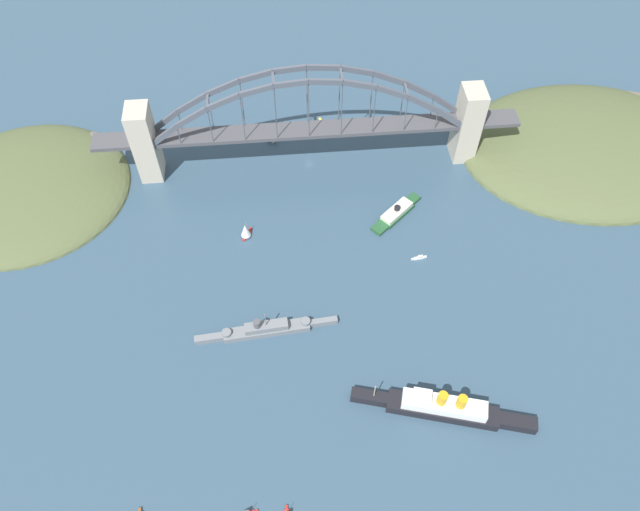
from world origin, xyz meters
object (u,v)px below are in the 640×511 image
small_boat_1 (245,230)px  harbor_arch_bridge (308,130)px  ocean_liner (444,408)px  small_boat_0 (419,258)px  seaplane_taxiing_near_bridge (321,124)px  seaplane_second_in_formation (272,138)px  naval_cruiser (265,329)px  harbor_ferry_steamer (396,213)px

small_boat_1 → harbor_arch_bridge: bearing=-126.0°
small_boat_1 → ocean_liner: bearing=128.3°
harbor_arch_bridge → small_boat_0: (-56.27, 81.14, -27.19)m
seaplane_taxiing_near_bridge → seaplane_second_in_formation: seaplane_taxiing_near_bridge is taller
ocean_liner → naval_cruiser: size_ratio=1.16×
ocean_liner → seaplane_taxiing_near_bridge: ocean_liner is taller
harbor_arch_bridge → small_boat_0: 102.42m
seaplane_taxiing_near_bridge → small_boat_0: 124.32m
ocean_liner → seaplane_taxiing_near_bridge: size_ratio=9.35×
seaplane_second_in_formation → harbor_ferry_steamer: bearing=135.0°
small_boat_0 → small_boat_1: small_boat_1 is taller
harbor_arch_bridge → naval_cruiser: (31.82, 121.00, -25.11)m
naval_cruiser → seaplane_second_in_formation: size_ratio=8.09×
naval_cruiser → seaplane_taxiing_near_bridge: naval_cruiser is taller
harbor_arch_bridge → seaplane_taxiing_near_bridge: bearing=-107.1°
naval_cruiser → seaplane_taxiing_near_bridge: size_ratio=8.09×
naval_cruiser → small_boat_0: size_ratio=8.24×
naval_cruiser → harbor_ferry_steamer: 108.38m
naval_cruiser → small_boat_1: 65.37m
ocean_liner → harbor_arch_bridge: bearing=-73.7°
ocean_liner → harbor_ferry_steamer: size_ratio=2.53×
seaplane_taxiing_near_bridge → naval_cruiser: bearing=74.7°
harbor_arch_bridge → seaplane_second_in_formation: 41.28m
seaplane_taxiing_near_bridge → seaplane_second_in_formation: bearing=19.2°
harbor_arch_bridge → seaplane_second_in_formation: size_ratio=28.06×
seaplane_second_in_formation → small_boat_0: (-78.80, 104.07, -1.30)m
ocean_liner → harbor_ferry_steamer: bearing=-89.1°
seaplane_second_in_formation → small_boat_1: 81.41m
seaplane_taxiing_near_bridge → small_boat_0: seaplane_taxiing_near_bridge is taller
ocean_liner → seaplane_second_in_formation: 208.17m
harbor_ferry_steamer → small_boat_1: 89.72m
ocean_liner → seaplane_taxiing_near_bridge: (39.70, -206.54, -3.24)m
seaplane_second_in_formation → naval_cruiser: bearing=86.3°
harbor_ferry_steamer → seaplane_second_in_formation: 100.31m
harbor_ferry_steamer → seaplane_taxiing_near_bridge: bearing=-65.4°
harbor_ferry_steamer → seaplane_taxiing_near_bridge: (37.73, -82.54, -0.09)m
naval_cruiser → harbor_ferry_steamer: (-80.16, -72.94, -0.76)m
harbor_arch_bridge → seaplane_second_in_formation: bearing=-45.5°
seaplane_second_in_formation → small_boat_1: (18.42, 79.24, 3.06)m
naval_cruiser → seaplane_second_in_formation: naval_cruiser is taller
ocean_liner → small_boat_1: 147.39m
seaplane_second_in_formation → seaplane_taxiing_near_bridge: bearing=-160.8°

